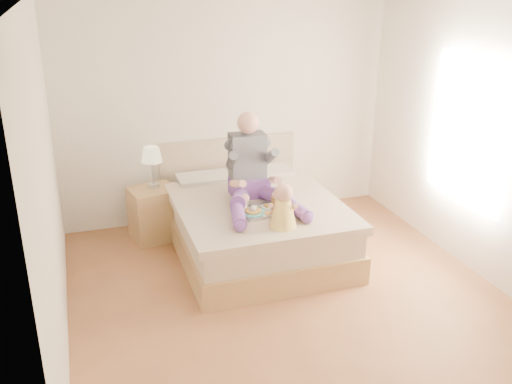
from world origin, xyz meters
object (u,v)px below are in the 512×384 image
object	(u,v)px
nightstand	(154,214)
baby	(283,209)
tray	(261,210)
adult	(253,175)
bed	(253,221)

from	to	relation	value
nightstand	baby	distance (m)	1.81
tray	baby	bearing A→B (deg)	-85.50
tray	baby	distance (m)	0.42
adult	baby	xyz separation A→B (m)	(0.07, -0.74, -0.10)
bed	tray	xyz separation A→B (m)	(-0.05, -0.44, 0.32)
nightstand	baby	xyz separation A→B (m)	(1.04, -1.40, 0.48)
bed	adult	bearing A→B (deg)	-108.95
baby	tray	bearing A→B (deg)	123.08
bed	adult	world-z (taller)	adult
tray	bed	bearing A→B (deg)	73.58
nightstand	tray	xyz separation A→B (m)	(0.95, -1.02, 0.34)
nightstand	tray	size ratio (longest dim) A/B	1.23
bed	tray	size ratio (longest dim) A/B	4.44
bed	adult	distance (m)	0.57
bed	baby	size ratio (longest dim) A/B	5.02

